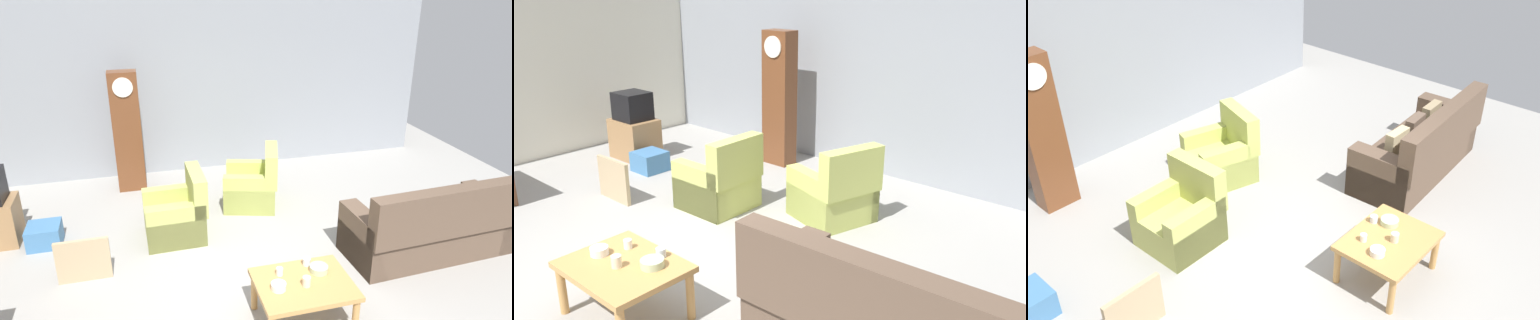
# 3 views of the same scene
# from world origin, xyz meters

# --- Properties ---
(ground_plane) EXTENTS (10.40, 10.40, 0.00)m
(ground_plane) POSITION_xyz_m (0.00, 0.00, 0.00)
(ground_plane) COLOR #999691
(garage_door_wall) EXTENTS (8.40, 0.16, 3.20)m
(garage_door_wall) POSITION_xyz_m (0.00, 3.60, 1.60)
(garage_door_wall) COLOR gray
(garage_door_wall) RESTS_ON ground_plane
(couch_floral) EXTENTS (2.14, 0.99, 1.04)m
(couch_floral) POSITION_xyz_m (2.31, -0.07, 0.36)
(couch_floral) COLOR brown
(couch_floral) RESTS_ON ground_plane
(armchair_olive_near) EXTENTS (0.80, 0.78, 0.92)m
(armchair_olive_near) POSITION_xyz_m (-0.71, 1.19, 0.31)
(armchair_olive_near) COLOR tan
(armchair_olive_near) RESTS_ON ground_plane
(armchair_olive_far) EXTENTS (0.97, 0.95, 0.92)m
(armchair_olive_far) POSITION_xyz_m (0.51, 1.83, 0.31)
(armchair_olive_far) COLOR #B6C05D
(armchair_olive_far) RESTS_ON ground_plane
(coffee_table_wood) EXTENTS (0.96, 0.76, 0.48)m
(coffee_table_wood) POSITION_xyz_m (0.32, -0.84, 0.41)
(coffee_table_wood) COLOR tan
(coffee_table_wood) RESTS_ON ground_plane
(grandfather_clock) EXTENTS (0.44, 0.30, 1.96)m
(grandfather_clock) POSITION_xyz_m (-1.27, 2.94, 0.98)
(grandfather_clock) COLOR brown
(grandfather_clock) RESTS_ON ground_plane
(framed_picture_leaning) EXTENTS (0.60, 0.05, 0.53)m
(framed_picture_leaning) POSITION_xyz_m (-1.87, 0.48, 0.27)
(framed_picture_leaning) COLOR tan
(framed_picture_leaning) RESTS_ON ground_plane
(storage_box_blue) EXTENTS (0.42, 0.41, 0.29)m
(storage_box_blue) POSITION_xyz_m (-2.43, 1.43, 0.14)
(storage_box_blue) COLOR teal
(storage_box_blue) RESTS_ON ground_plane
(cup_white_porcelain) EXTENTS (0.07, 0.07, 0.08)m
(cup_white_porcelain) POSITION_xyz_m (0.13, -0.66, 0.52)
(cup_white_porcelain) COLOR white
(cup_white_porcelain) RESTS_ON coffee_table_wood
(cup_blue_rimmed) EXTENTS (0.08, 0.08, 0.08)m
(cup_blue_rimmed) POSITION_xyz_m (0.45, -0.56, 0.52)
(cup_blue_rimmed) COLOR silver
(cup_blue_rimmed) RESTS_ON coffee_table_wood
(cup_cream_tall) EXTENTS (0.08, 0.08, 0.10)m
(cup_cream_tall) POSITION_xyz_m (0.33, -0.90, 0.53)
(cup_cream_tall) COLOR beige
(cup_cream_tall) RESTS_ON coffee_table_wood
(bowl_white_stacked) EXTENTS (0.15, 0.15, 0.07)m
(bowl_white_stacked) POSITION_xyz_m (0.04, -0.88, 0.51)
(bowl_white_stacked) COLOR white
(bowl_white_stacked) RESTS_ON coffee_table_wood
(bowl_shallow_green) EXTENTS (0.19, 0.19, 0.06)m
(bowl_shallow_green) POSITION_xyz_m (0.53, -0.71, 0.51)
(bowl_shallow_green) COLOR #B2C69E
(bowl_shallow_green) RESTS_ON coffee_table_wood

